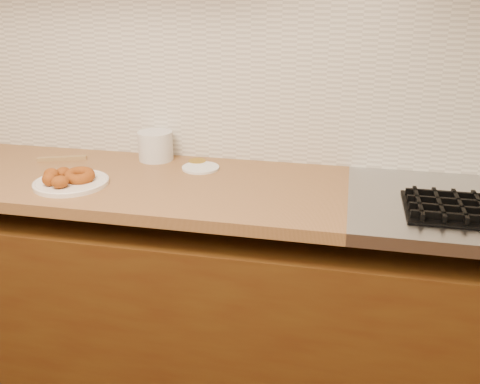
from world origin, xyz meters
name	(u,v)px	position (x,y,z in m)	size (l,w,h in m)	color
wall_back	(222,41)	(0.00, 2.00, 1.35)	(4.00, 0.02, 2.70)	#C2B494
base_cabinet	(206,307)	(0.00, 1.69, 0.39)	(3.60, 0.60, 0.77)	#4A2E0E
butcher_block	(36,175)	(-0.65, 1.69, 0.88)	(2.30, 0.62, 0.04)	#94643C
backsplash	(222,82)	(0.00, 1.99, 1.20)	(3.60, 0.02, 0.60)	silver
donut_plate	(71,183)	(-0.44, 1.57, 0.91)	(0.25, 0.25, 0.01)	silver
ring_donut	(80,175)	(-0.41, 1.58, 0.93)	(0.10, 0.10, 0.04)	#9E460F
fried_dough_chunks	(56,177)	(-0.47, 1.54, 0.94)	(0.14, 0.17, 0.05)	#9E460F
plastic_tub	(156,146)	(-0.25, 1.91, 0.96)	(0.14, 0.14, 0.11)	silver
tub_lid	(201,168)	(-0.05, 1.83, 0.90)	(0.14, 0.14, 0.01)	white
brass_jar_lid	(197,162)	(-0.08, 1.89, 0.91)	(0.07, 0.07, 0.01)	#B28B20
wooden_utensil	(62,158)	(-0.62, 1.82, 0.91)	(0.19, 0.02, 0.01)	olive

